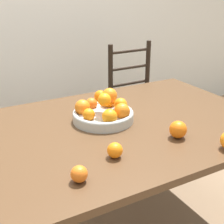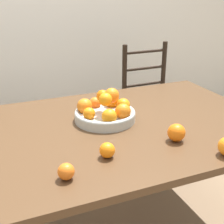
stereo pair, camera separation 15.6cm
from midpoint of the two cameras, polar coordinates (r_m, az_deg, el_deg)
dining_table at (r=1.60m, az=-7.32°, el=-6.03°), size 1.97×1.07×0.73m
fruit_bowl at (r=1.66m, az=-4.21°, el=0.01°), size 0.33×0.33×0.18m
orange_loose_0 at (r=1.18m, az=-9.88°, el=-11.22°), size 0.06×0.06×0.06m
orange_loose_2 at (r=1.49m, az=9.08°, el=-3.25°), size 0.08×0.08×0.08m
orange_loose_3 at (r=1.32m, az=-3.09°, el=-7.15°), size 0.07×0.07×0.07m
chair_right at (r=2.68m, az=3.05°, el=1.58°), size 0.42×0.40×0.96m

